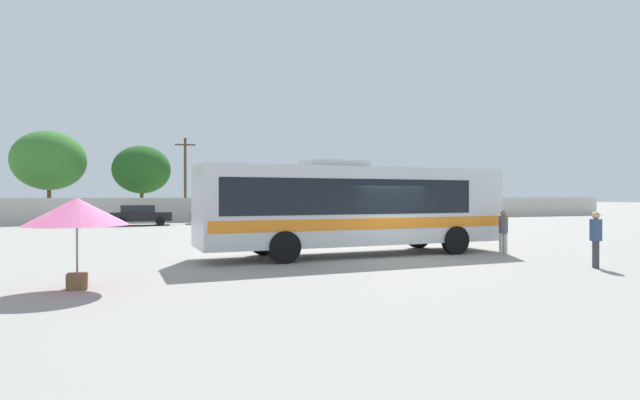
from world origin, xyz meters
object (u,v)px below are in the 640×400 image
Objects in this scene: coach_bus_silver_orange at (352,205)px; attendant_by_bus_door at (503,229)px; vendor_umbrella_near_gate_pink at (77,213)px; utility_pole_near at (185,177)px; roadside_tree_midleft at (142,170)px; parked_car_second_grey at (216,213)px; roadside_tree_midright at (312,175)px; roadside_tree_left at (49,160)px; passenger_waiting_on_apron at (596,236)px; parked_car_leftmost_black at (140,215)px.

attendant_by_bus_door is (5.40, -1.57, -0.91)m from coach_bus_silver_orange.
coach_bus_silver_orange is at bearing 25.07° from vendor_umbrella_near_gate_pink.
utility_pole_near is 3.97m from roadside_tree_midleft.
parked_car_second_grey is at bearing 94.57° from coach_bus_silver_orange.
attendant_by_bus_door is at bearing -74.14° from utility_pole_near.
parked_car_second_grey is at bearing -76.23° from utility_pole_near.
roadside_tree_midright is at bearing 84.86° from attendant_by_bus_door.
parked_car_second_grey is 15.71m from roadside_tree_left.
roadside_tree_midleft is at bearing 103.13° from coach_bus_silver_orange.
roadside_tree_midright reaches higher than coach_bus_silver_orange.
passenger_waiting_on_apron is at bearing -94.28° from roadside_tree_midright.
coach_bus_silver_orange is 4.97× the size of vendor_umbrella_near_gate_pink.
utility_pole_near reaches higher than parked_car_second_grey.
roadside_tree_midright is (9.99, 6.22, 3.37)m from parked_car_second_grey.
utility_pole_near reaches higher than parked_car_leftmost_black.
utility_pole_near is (-1.75, 7.16, 3.08)m from parked_car_second_grey.
roadside_tree_midleft is 15.61m from roadside_tree_midright.
roadside_tree_midleft reaches higher than coach_bus_silver_orange.
coach_bus_silver_orange is 7.83m from passenger_waiting_on_apron.
utility_pole_near is 0.96× the size of roadside_tree_left.
roadside_tree_midright is (11.74, -0.94, 0.29)m from utility_pole_near.
vendor_umbrella_near_gate_pink is at bearing -154.93° from coach_bus_silver_orange.
vendor_umbrella_near_gate_pink reaches higher than passenger_waiting_on_apron.
passenger_waiting_on_apron is 41.73m from roadside_tree_left.
roadside_tree_midleft is at bearing 87.92° from vendor_umbrella_near_gate_pink.
vendor_umbrella_near_gate_pink is at bearing -104.09° from parked_car_second_grey.
attendant_by_bus_door is 0.29× the size of roadside_tree_midright.
parked_car_second_grey is at bearing 75.91° from vendor_umbrella_near_gate_pink.
vendor_umbrella_near_gate_pink is 0.31× the size of utility_pole_near.
passenger_waiting_on_apron reaches higher than attendant_by_bus_door.
parked_car_leftmost_black is at bearing -49.56° from roadside_tree_left.
parked_car_leftmost_black is 0.56× the size of roadside_tree_left.
roadside_tree_midright is (8.16, 29.11, 2.34)m from coach_bus_silver_orange.
roadside_tree_midleft is at bearing 3.66° from roadside_tree_left.
coach_bus_silver_orange is at bearing -76.87° from roadside_tree_midleft.
passenger_waiting_on_apron reaches higher than parked_car_second_grey.
vendor_umbrella_near_gate_pink is (-14.16, 1.41, 0.81)m from passenger_waiting_on_apron.
coach_bus_silver_orange is 7.09× the size of attendant_by_bus_door.
coach_bus_silver_orange is 23.47m from parked_car_leftmost_black.
roadside_tree_midleft is (7.37, 0.47, -0.62)m from roadside_tree_left.
utility_pole_near is 1.33× the size of roadside_tree_midright.
vendor_umbrella_near_gate_pink is at bearing -98.35° from utility_pole_near.
attendant_by_bus_door is at bearing 9.93° from vendor_umbrella_near_gate_pink.
parked_car_leftmost_black is (-12.77, 23.82, -0.13)m from attendant_by_bus_door.
coach_bus_silver_orange reaches higher than parked_car_leftmost_black.
utility_pole_near is at bearing -3.98° from roadside_tree_left.
attendant_by_bus_door is at bearing -68.87° from roadside_tree_midleft.
roadside_tree_midright is (2.58, 34.54, 3.21)m from passenger_waiting_on_apron.
roadside_tree_left is at bearing 176.02° from utility_pole_near.
coach_bus_silver_orange is at bearing 163.80° from attendant_by_bus_door.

